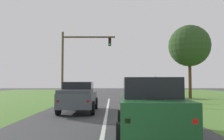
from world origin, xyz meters
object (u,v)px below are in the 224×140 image
keep_moving_sign (156,85)px  crossing_suv_far (161,90)px  oak_tree_right (190,46)px  red_suv_near (150,105)px  pickup_truck_lead (79,97)px  traffic_light (76,55)px

keep_moving_sign → crossing_suv_far: bearing=73.9°
keep_moving_sign → oak_tree_right: (4.81, 4.34, 4.55)m
red_suv_near → pickup_truck_lead: red_suv_near is taller
pickup_truck_lead → oak_tree_right: (11.22, 12.76, 5.19)m
red_suv_near → keep_moving_sign: bearing=78.7°
red_suv_near → crossing_suv_far: 20.61m
pickup_truck_lead → oak_tree_right: oak_tree_right is taller
red_suv_near → keep_moving_sign: keep_moving_sign is taller
red_suv_near → keep_moving_sign: 15.36m
pickup_truck_lead → traffic_light: bearing=99.8°
pickup_truck_lead → crossing_suv_far: size_ratio=1.21×
pickup_truck_lead → crossing_suv_far: 15.62m
traffic_light → crossing_suv_far: bearing=10.3°
keep_moving_sign → oak_tree_right: size_ratio=0.29×
red_suv_near → traffic_light: traffic_light is taller
traffic_light → keep_moving_sign: (8.42, -3.27, -3.32)m
oak_tree_right → crossing_suv_far: oak_tree_right is taller
keep_moving_sign → crossing_suv_far: keep_moving_sign is taller
pickup_truck_lead → oak_tree_right: bearing=48.7°
pickup_truck_lead → keep_moving_sign: keep_moving_sign is taller
pickup_truck_lead → keep_moving_sign: 10.60m
keep_moving_sign → red_suv_near: bearing=-101.3°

